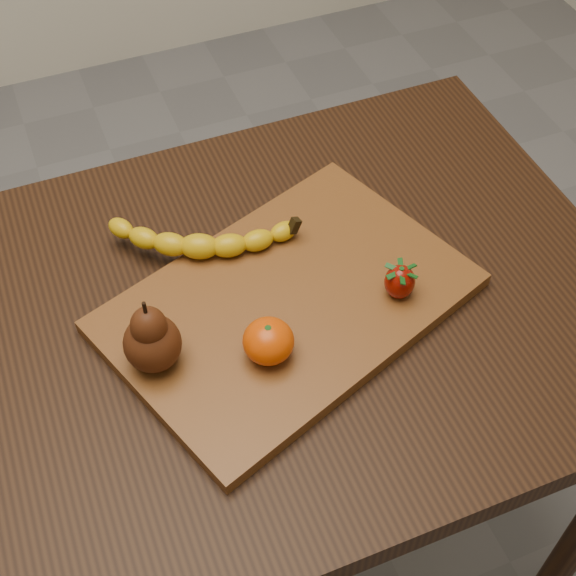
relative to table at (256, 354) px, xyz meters
name	(u,v)px	position (x,y,z in m)	size (l,w,h in m)	color
ground	(266,543)	(0.00, 0.00, -0.66)	(3.50, 3.50, 0.00)	slate
table	(256,354)	(0.00, 0.00, 0.00)	(1.00, 0.70, 0.76)	black
cutting_board	(288,303)	(0.04, -0.01, 0.11)	(0.45, 0.30, 0.02)	brown
banana	(199,246)	(-0.04, 0.10, 0.14)	(0.22, 0.06, 0.03)	#D5AA0A
pear	(150,333)	(-0.14, -0.04, 0.17)	(0.07, 0.07, 0.11)	#451D0B
mandarin	(268,341)	(-0.01, -0.09, 0.14)	(0.06, 0.06, 0.05)	#D04002
strawberry	(400,281)	(0.18, -0.06, 0.14)	(0.04, 0.04, 0.05)	#7C0C03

